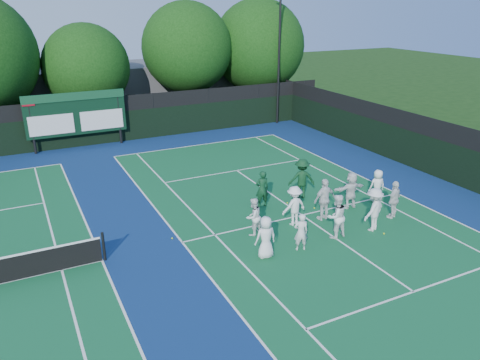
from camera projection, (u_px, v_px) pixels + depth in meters
name	position (u px, v px, depth m)	size (l,w,h in m)	color
ground	(315.00, 225.00, 19.42)	(120.00, 120.00, 0.00)	#15350E
court_apron	(169.00, 245.00, 17.75)	(34.00, 32.00, 0.01)	navy
near_court	(302.00, 215.00, 20.25)	(11.05, 23.85, 0.01)	#11572D
back_fence	(93.00, 124.00, 29.80)	(34.00, 0.08, 3.00)	black
divider_fence_right	(453.00, 157.00, 23.52)	(0.08, 32.00, 3.00)	black
scoreboard	(76.00, 114.00, 28.74)	(6.00, 0.21, 3.55)	black
clubhouse	(125.00, 89.00, 37.93)	(18.00, 6.00, 4.00)	#535357
light_pole_right	(280.00, 37.00, 33.42)	(1.20, 0.30, 10.12)	black
tree_c	(89.00, 69.00, 32.00)	(5.83, 5.83, 7.42)	black
tree_d	(189.00, 50.00, 34.72)	(6.65, 6.65, 8.81)	black
tree_e	(260.00, 48.00, 37.27)	(7.26, 7.26, 9.02)	black
tennis_ball_1	(287.00, 203.00, 21.43)	(0.07, 0.07, 0.07)	#C2DF1A
tennis_ball_2	(384.00, 234.00, 18.59)	(0.07, 0.07, 0.07)	#C2DF1A
tennis_ball_3	(172.00, 238.00, 18.21)	(0.07, 0.07, 0.07)	#C2DF1A
tennis_ball_4	(314.00, 208.00, 20.89)	(0.07, 0.07, 0.07)	#C2DF1A
tennis_ball_5	(341.00, 209.00, 20.78)	(0.07, 0.07, 0.07)	#C2DF1A
player_front_0	(266.00, 237.00, 16.67)	(0.78, 0.51, 1.60)	white
player_front_1	(301.00, 232.00, 17.18)	(0.54, 0.35, 1.47)	silver
player_front_2	(336.00, 216.00, 18.08)	(0.87, 0.68, 1.79)	white
player_front_3	(374.00, 209.00, 18.65)	(1.17, 0.67, 1.81)	silver
player_front_4	(394.00, 200.00, 19.76)	(0.98, 0.41, 1.67)	silver
player_back_0	(253.00, 217.00, 18.34)	(0.75, 0.58, 1.54)	white
player_back_1	(294.00, 206.00, 19.13)	(1.09, 0.63, 1.69)	white
player_back_2	(324.00, 199.00, 19.58)	(1.07, 0.45, 1.83)	silver
player_back_3	(351.00, 190.00, 20.74)	(1.56, 0.50, 1.68)	white
player_back_4	(377.00, 186.00, 21.44)	(0.75, 0.49, 1.53)	white
coach_left	(262.00, 189.00, 20.85)	(0.62, 0.41, 1.70)	#0F391E
coach_right	(302.00, 179.00, 21.78)	(1.23, 0.71, 1.91)	#0F371B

